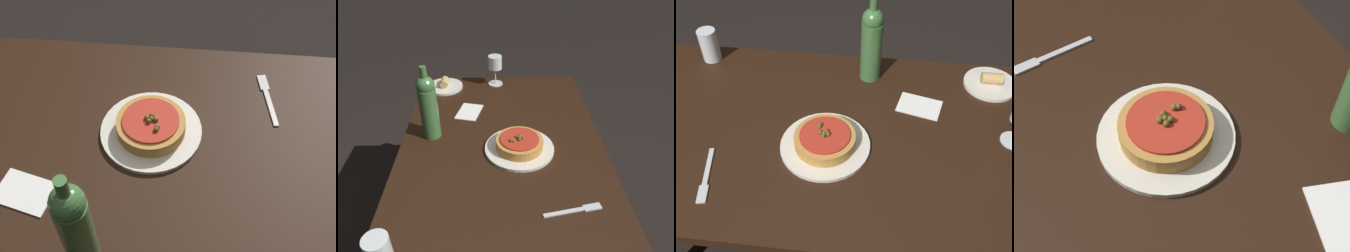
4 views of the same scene
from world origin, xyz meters
TOP-DOWN VIEW (x-y plane):
  - dining_table at (0.00, 0.00)m, footprint 1.45×0.83m
  - dinner_plate at (0.06, -0.07)m, footprint 0.28×0.28m
  - pizza at (0.06, -0.07)m, footprint 0.19×0.19m
  - wine_bottle at (0.17, 0.29)m, footprint 0.07×0.07m
  - fork at (-0.26, -0.23)m, footprint 0.06×0.20m
  - paper_napkin at (0.35, 0.15)m, footprint 0.16×0.13m

SIDE VIEW (x-z plane):
  - dining_table at x=0.00m, z-range 0.28..1.02m
  - paper_napkin at x=0.35m, z-range 0.74..0.74m
  - fork at x=-0.26m, z-range 0.74..0.74m
  - dinner_plate at x=0.06m, z-range 0.74..0.75m
  - pizza at x=0.06m, z-range 0.74..0.80m
  - wine_bottle at x=0.17m, z-range 0.72..1.04m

